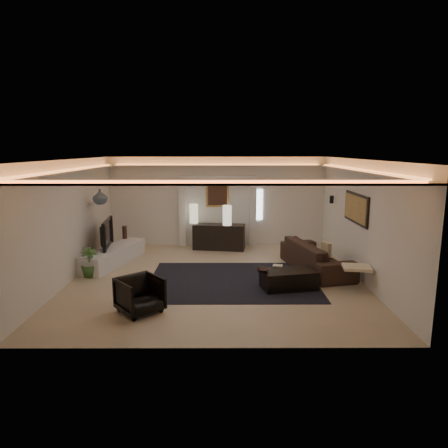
{
  "coord_description": "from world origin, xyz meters",
  "views": [
    {
      "loc": [
        0.16,
        -9.36,
        3.13
      ],
      "look_at": [
        0.2,
        0.6,
        1.25
      ],
      "focal_mm": 31.73,
      "sensor_mm": 36.0,
      "label": 1
    }
  ],
  "objects_px": {
    "console": "(219,237)",
    "coffee_table": "(289,280)",
    "sofa": "(316,256)",
    "armchair": "(140,295)"
  },
  "relations": [
    {
      "from": "console",
      "to": "armchair",
      "type": "bearing_deg",
      "value": -98.94
    },
    {
      "from": "console",
      "to": "sofa",
      "type": "distance_m",
      "value": 3.4
    },
    {
      "from": "console",
      "to": "sofa",
      "type": "bearing_deg",
      "value": -33.26
    },
    {
      "from": "console",
      "to": "armchair",
      "type": "height_order",
      "value": "console"
    },
    {
      "from": "sofa",
      "to": "armchair",
      "type": "xyz_separation_m",
      "value": [
        -4.06,
        -2.71,
        -0.02
      ]
    },
    {
      "from": "sofa",
      "to": "coffee_table",
      "type": "bearing_deg",
      "value": 132.36
    },
    {
      "from": "sofa",
      "to": "coffee_table",
      "type": "distance_m",
      "value": 1.67
    },
    {
      "from": "console",
      "to": "sofa",
      "type": "height_order",
      "value": "console"
    },
    {
      "from": "console",
      "to": "coffee_table",
      "type": "xyz_separation_m",
      "value": [
        1.62,
        -3.61,
        -0.2
      ]
    },
    {
      "from": "console",
      "to": "coffee_table",
      "type": "height_order",
      "value": "console"
    }
  ]
}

